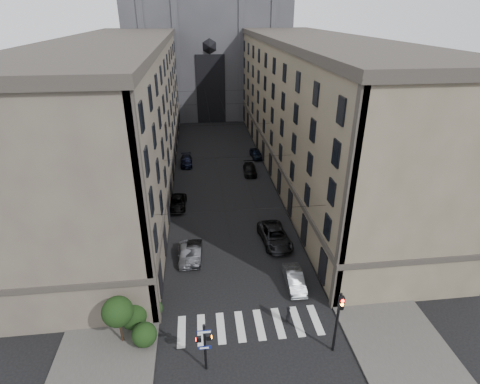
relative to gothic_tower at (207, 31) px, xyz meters
name	(u,v)px	position (x,y,z in m)	size (l,w,h in m)	color
ground	(260,383)	(0.00, -74.96, -17.80)	(260.00, 260.00, 0.00)	black
sidewalk_left	(151,174)	(-10.50, -38.96, -17.72)	(7.00, 80.00, 0.15)	#383533
sidewalk_right	(289,168)	(10.50, -38.96, -17.72)	(7.00, 80.00, 0.15)	#383533
zebra_crossing	(250,325)	(0.00, -69.96, -17.79)	(11.00, 3.20, 0.01)	beige
building_left	(122,113)	(-13.44, -38.96, -8.45)	(13.60, 60.60, 18.85)	#50463D
building_right	(312,108)	(13.44, -38.96, -8.45)	(13.60, 60.60, 18.85)	brown
gothic_tower	(207,31)	(0.00, 0.00, 0.00)	(35.00, 23.00, 58.00)	#2D2D33
pedestrian_signal_left	(205,344)	(-3.51, -73.46, -15.48)	(1.02, 0.38, 4.00)	black
traffic_light_right	(338,316)	(5.60, -73.04, -14.51)	(0.34, 0.50, 5.20)	black
shrub_cluster	(132,318)	(-8.72, -69.95, -16.00)	(3.90, 4.40, 3.90)	black
tram_wires	(220,126)	(0.00, -39.33, -10.55)	(14.00, 60.00, 0.43)	black
car_left_near	(186,254)	(-4.97, -60.79, -17.10)	(1.65, 4.11, 1.40)	gray
car_left_midnear	(194,253)	(-4.20, -60.74, -17.12)	(1.43, 4.10, 1.35)	black
car_left_midfar	(177,203)	(-6.20, -49.79, -17.16)	(2.13, 4.62, 1.28)	black
car_left_far	(186,161)	(-5.24, -35.62, -17.15)	(1.82, 4.48, 1.30)	black
car_right_near	(294,279)	(4.54, -65.80, -17.11)	(1.46, 4.17, 1.37)	slate
car_right_midnear	(275,236)	(4.20, -58.85, -16.99)	(2.69, 5.83, 1.62)	black
car_right_midfar	(250,169)	(4.21, -40.23, -17.14)	(1.85, 4.56, 1.32)	black
car_right_far	(256,154)	(6.20, -33.70, -17.09)	(1.66, 4.14, 1.41)	black
pedestrian	(288,315)	(3.00, -70.02, -17.00)	(0.59, 0.38, 1.61)	black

